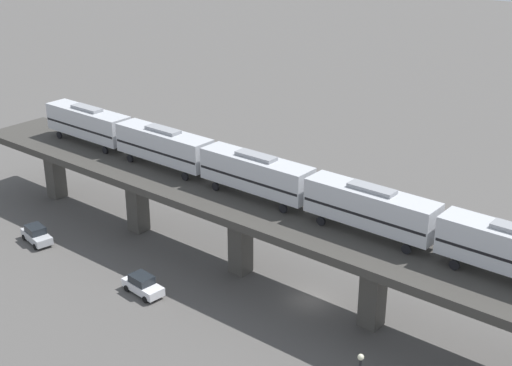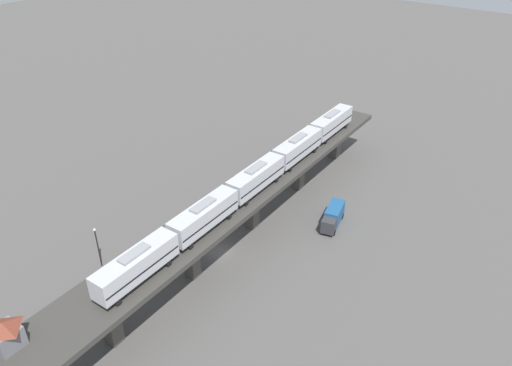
{
  "view_description": "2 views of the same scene",
  "coord_description": "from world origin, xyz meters",
  "px_view_note": "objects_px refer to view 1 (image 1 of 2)",
  "views": [
    {
      "loc": [
        46.75,
        33.47,
        35.35
      ],
      "look_at": [
        -1.21,
        -7.7,
        9.36
      ],
      "focal_mm": 50.0,
      "sensor_mm": 36.0,
      "label": 1
    },
    {
      "loc": [
        -40.76,
        45.98,
        49.98
      ],
      "look_at": [
        -1.21,
        -7.7,
        9.36
      ],
      "focal_mm": 35.0,
      "sensor_mm": 36.0,
      "label": 2
    }
  ],
  "objects_px": {
    "subway_train": "(256,173)",
    "delivery_truck": "(249,201)",
    "street_car_white": "(143,285)",
    "street_car_silver": "(36,235)"
  },
  "relations": [
    {
      "from": "subway_train",
      "to": "street_car_white",
      "type": "relative_size",
      "value": 13.85
    },
    {
      "from": "street_car_white",
      "to": "delivery_truck",
      "type": "height_order",
      "value": "delivery_truck"
    },
    {
      "from": "street_car_silver",
      "to": "delivery_truck",
      "type": "distance_m",
      "value": 24.06
    },
    {
      "from": "subway_train",
      "to": "delivery_truck",
      "type": "bearing_deg",
      "value": -135.77
    },
    {
      "from": "street_car_white",
      "to": "street_car_silver",
      "type": "bearing_deg",
      "value": -88.41
    },
    {
      "from": "street_car_silver",
      "to": "delivery_truck",
      "type": "bearing_deg",
      "value": 148.09
    },
    {
      "from": "delivery_truck",
      "to": "street_car_white",
      "type": "bearing_deg",
      "value": 11.63
    },
    {
      "from": "street_car_white",
      "to": "subway_train",
      "type": "bearing_deg",
      "value": 154.67
    },
    {
      "from": "subway_train",
      "to": "street_car_silver",
      "type": "relative_size",
      "value": 13.47
    },
    {
      "from": "subway_train",
      "to": "delivery_truck",
      "type": "distance_m",
      "value": 15.66
    }
  ]
}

